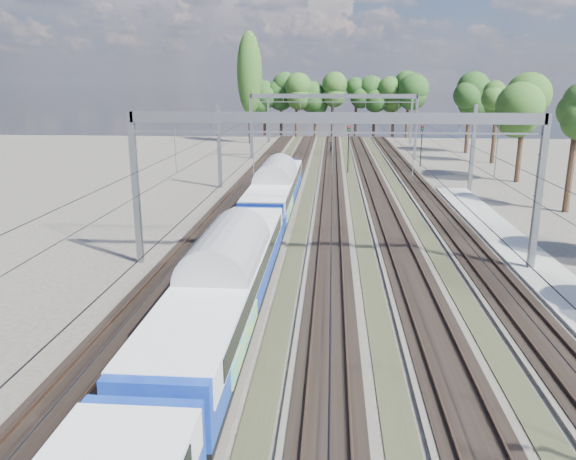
# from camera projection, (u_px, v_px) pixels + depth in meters

# --- Properties ---
(track_bed) EXTENTS (21.00, 130.00, 0.34)m
(track_bed) POSITION_uv_depth(u_px,v_px,m) (331.00, 210.00, 47.69)
(track_bed) COLOR #47423A
(track_bed) RESTS_ON ground
(catenary) EXTENTS (25.65, 130.00, 9.00)m
(catenary) POSITION_uv_depth(u_px,v_px,m) (336.00, 128.00, 53.45)
(catenary) COLOR slate
(catenary) RESTS_ON ground
(tree_belt) EXTENTS (39.68, 99.19, 11.53)m
(tree_belt) POSITION_uv_depth(u_px,v_px,m) (375.00, 99.00, 92.29)
(tree_belt) COLOR black
(tree_belt) RESTS_ON ground
(poplar) EXTENTS (4.40, 4.40, 19.04)m
(poplar) POSITION_uv_depth(u_px,v_px,m) (249.00, 74.00, 96.83)
(poplar) COLOR black
(poplar) RESTS_ON ground
(emu_train) EXTENTS (3.07, 65.00, 4.50)m
(emu_train) POSITION_uv_depth(u_px,v_px,m) (226.00, 273.00, 24.15)
(emu_train) COLOR black
(emu_train) RESTS_ON ground
(worker) EXTENTS (0.56, 0.72, 1.75)m
(worker) POSITION_uv_depth(u_px,v_px,m) (331.00, 147.00, 86.29)
(worker) COLOR black
(worker) RESTS_ON ground
(signal_near) EXTENTS (0.39, 0.36, 5.61)m
(signal_near) POSITION_uv_depth(u_px,v_px,m) (349.00, 143.00, 66.55)
(signal_near) COLOR black
(signal_near) RESTS_ON ground
(signal_far) EXTENTS (0.35, 0.32, 5.29)m
(signal_far) POSITION_uv_depth(u_px,v_px,m) (422.00, 140.00, 71.77)
(signal_far) COLOR black
(signal_far) RESTS_ON ground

